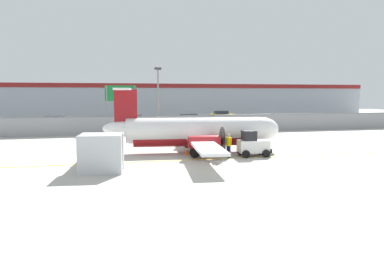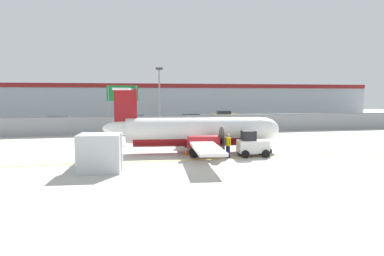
# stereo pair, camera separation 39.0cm
# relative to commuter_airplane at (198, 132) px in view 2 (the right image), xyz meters

# --- Properties ---
(ground_plane) EXTENTS (140.00, 140.00, 0.01)m
(ground_plane) POSITION_rel_commuter_airplane_xyz_m (-0.34, -2.93, -1.60)
(ground_plane) COLOR #BCB7AD
(perimeter_fence) EXTENTS (98.00, 0.10, 2.10)m
(perimeter_fence) POSITION_rel_commuter_airplane_xyz_m (-0.34, 13.07, -0.49)
(perimeter_fence) COLOR gray
(perimeter_fence) RESTS_ON ground
(parking_lot_strip) EXTENTS (98.00, 17.00, 0.12)m
(parking_lot_strip) POSITION_rel_commuter_airplane_xyz_m (-0.34, 24.57, -1.54)
(parking_lot_strip) COLOR #38383A
(parking_lot_strip) RESTS_ON ground
(background_building) EXTENTS (91.00, 8.10, 6.50)m
(background_building) POSITION_rel_commuter_airplane_xyz_m (-0.34, 43.06, 1.66)
(background_building) COLOR #A8B2BC
(background_building) RESTS_ON ground
(commuter_airplane) EXTENTS (13.70, 16.08, 4.92)m
(commuter_airplane) POSITION_rel_commuter_airplane_xyz_m (0.00, 0.00, 0.00)
(commuter_airplane) COLOR white
(commuter_airplane) RESTS_ON ground
(baggage_tug) EXTENTS (2.38, 1.48, 1.88)m
(baggage_tug) POSITION_rel_commuter_airplane_xyz_m (3.50, -2.52, -0.75)
(baggage_tug) COLOR silver
(baggage_tug) RESTS_ON ground
(ground_crew_worker) EXTENTS (0.46, 0.53, 1.70)m
(ground_crew_worker) POSITION_rel_commuter_airplane_xyz_m (1.63, -2.61, -0.65)
(ground_crew_worker) COLOR #191E4C
(ground_crew_worker) RESTS_ON ground
(cargo_container) EXTENTS (2.58, 2.22, 2.20)m
(cargo_container) POSITION_rel_commuter_airplane_xyz_m (-6.98, -5.31, -0.50)
(cargo_container) COLOR #B7BCC1
(cargo_container) RESTS_ON ground
(traffic_cone_near_left) EXTENTS (0.36, 0.36, 0.64)m
(traffic_cone_near_left) POSITION_rel_commuter_airplane_xyz_m (-1.04, -0.93, -1.29)
(traffic_cone_near_left) COLOR orange
(traffic_cone_near_left) RESTS_ON ground
(traffic_cone_near_right) EXTENTS (0.36, 0.36, 0.64)m
(traffic_cone_near_right) POSITION_rel_commuter_airplane_xyz_m (6.11, 0.32, -1.29)
(traffic_cone_near_right) COLOR orange
(traffic_cone_near_right) RESTS_ON ground
(parked_car_0) EXTENTS (4.35, 2.33, 1.58)m
(parked_car_0) POSITION_rel_commuter_airplane_xyz_m (-13.83, 20.87, -0.71)
(parked_car_0) COLOR gray
(parked_car_0) RESTS_ON parking_lot_strip
(parked_car_1) EXTENTS (4.28, 2.17, 1.58)m
(parked_car_1) POSITION_rel_commuter_airplane_xyz_m (-4.03, 21.53, -0.71)
(parked_car_1) COLOR #B28C19
(parked_car_1) RESTS_ON parking_lot_strip
(parked_car_2) EXTENTS (4.35, 2.32, 1.58)m
(parked_car_2) POSITION_rel_commuter_airplane_xyz_m (4.08, 22.42, -0.71)
(parked_car_2) COLOR silver
(parked_car_2) RESTS_ON parking_lot_strip
(parked_car_3) EXTENTS (4.25, 2.09, 1.58)m
(parked_car_3) POSITION_rel_commuter_airplane_xyz_m (11.43, 30.49, -0.71)
(parked_car_3) COLOR #B28C19
(parked_car_3) RESTS_ON parking_lot_strip
(apron_light_pole) EXTENTS (0.70, 0.30, 7.27)m
(apron_light_pole) POSITION_rel_commuter_airplane_xyz_m (-1.83, 10.40, 2.70)
(apron_light_pole) COLOR slate
(apron_light_pole) RESTS_ON ground
(highway_sign) EXTENTS (3.60, 0.14, 5.50)m
(highway_sign) POSITION_rel_commuter_airplane_xyz_m (-5.63, 15.04, 2.54)
(highway_sign) COLOR slate
(highway_sign) RESTS_ON ground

